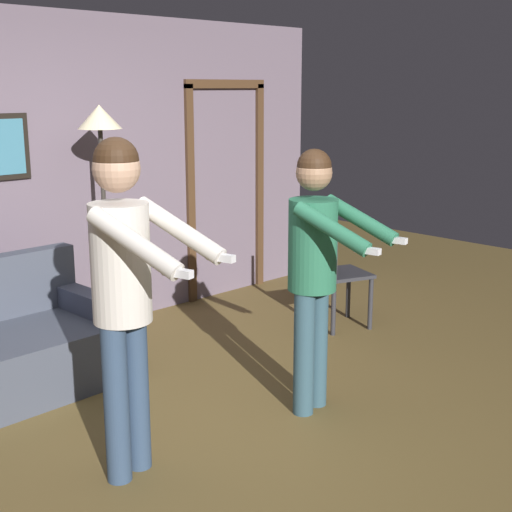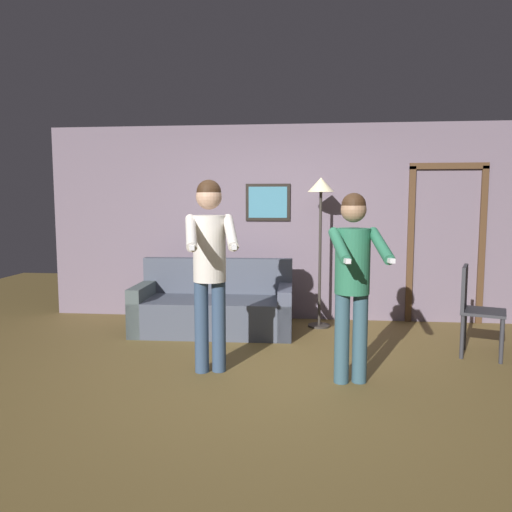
{
  "view_description": "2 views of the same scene",
  "coord_description": "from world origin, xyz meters",
  "px_view_note": "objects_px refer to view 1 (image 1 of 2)",
  "views": [
    {
      "loc": [
        -2.48,
        -2.95,
        2.02
      ],
      "look_at": [
        0.24,
        -0.15,
        1.09
      ],
      "focal_mm": 50.0,
      "sensor_mm": 36.0,
      "label": 1
    },
    {
      "loc": [
        0.33,
        -4.47,
        1.58
      ],
      "look_at": [
        -0.12,
        -0.19,
        1.12
      ],
      "focal_mm": 35.0,
      "sensor_mm": 36.0,
      "label": 2
    }
  ],
  "objects_px": {
    "person_standing_left": "(124,277)",
    "person_standing_right": "(315,258)",
    "dining_chair_distant": "(333,268)",
    "torchiere_lamp": "(101,146)"
  },
  "relations": [
    {
      "from": "person_standing_right",
      "to": "dining_chair_distant",
      "type": "height_order",
      "value": "person_standing_right"
    },
    {
      "from": "person_standing_left",
      "to": "person_standing_right",
      "type": "relative_size",
      "value": 1.07
    },
    {
      "from": "torchiere_lamp",
      "to": "person_standing_left",
      "type": "height_order",
      "value": "torchiere_lamp"
    },
    {
      "from": "person_standing_left",
      "to": "person_standing_right",
      "type": "bearing_deg",
      "value": -6.73
    },
    {
      "from": "torchiere_lamp",
      "to": "dining_chair_distant",
      "type": "xyz_separation_m",
      "value": [
        1.56,
        -1.03,
        -1.05
      ]
    },
    {
      "from": "person_standing_left",
      "to": "person_standing_right",
      "type": "height_order",
      "value": "person_standing_left"
    },
    {
      "from": "person_standing_right",
      "to": "torchiere_lamp",
      "type": "bearing_deg",
      "value": 96.67
    },
    {
      "from": "person_standing_left",
      "to": "torchiere_lamp",
      "type": "bearing_deg",
      "value": 60.2
    },
    {
      "from": "person_standing_left",
      "to": "dining_chair_distant",
      "type": "relative_size",
      "value": 1.92
    },
    {
      "from": "person_standing_right",
      "to": "dining_chair_distant",
      "type": "bearing_deg",
      "value": 35.44
    }
  ]
}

